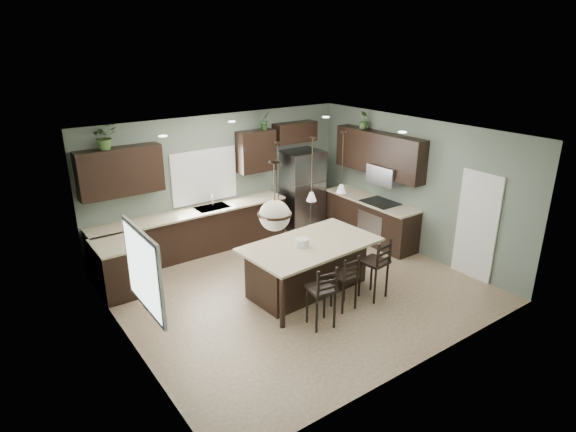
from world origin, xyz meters
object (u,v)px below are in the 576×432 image
(kitchen_island, at_px, (310,267))
(bar_stool_right, at_px, (374,268))
(bar_stool_left, at_px, (321,296))
(plant_back_left, at_px, (104,137))
(bar_stool_center, at_px, (344,282))
(refrigerator, at_px, (301,190))
(serving_dish, at_px, (302,243))

(kitchen_island, bearing_deg, bar_stool_right, -50.25)
(bar_stool_left, distance_m, bar_stool_right, 1.32)
(bar_stool_right, height_order, plant_back_left, plant_back_left)
(bar_stool_center, bearing_deg, refrigerator, 64.13)
(bar_stool_left, distance_m, plant_back_left, 4.72)
(bar_stool_left, height_order, bar_stool_center, bar_stool_left)
(refrigerator, xyz_separation_m, kitchen_island, (-1.76, -2.61, -0.46))
(plant_back_left, bearing_deg, bar_stool_center, -53.97)
(kitchen_island, bearing_deg, bar_stool_center, -86.61)
(bar_stool_right, bearing_deg, bar_stool_left, 179.88)
(plant_back_left, bearing_deg, refrigerator, -2.29)
(refrigerator, distance_m, bar_stool_center, 3.80)
(refrigerator, distance_m, bar_stool_right, 3.58)
(kitchen_island, height_order, bar_stool_center, bar_stool_center)
(bar_stool_left, height_order, bar_stool_right, bar_stool_right)
(refrigerator, relative_size, plant_back_left, 3.98)
(serving_dish, relative_size, bar_stool_center, 0.24)
(kitchen_island, bearing_deg, plant_back_left, 128.26)
(bar_stool_center, distance_m, plant_back_left, 4.90)
(bar_stool_center, bearing_deg, plant_back_left, 126.24)
(bar_stool_center, bearing_deg, bar_stool_right, -1.65)
(serving_dish, height_order, bar_stool_left, serving_dish)
(kitchen_island, relative_size, serving_dish, 9.80)
(kitchen_island, height_order, bar_stool_left, bar_stool_left)
(bar_stool_right, xyz_separation_m, plant_back_left, (-3.25, 3.58, 2.08))
(kitchen_island, distance_m, bar_stool_left, 1.11)
(plant_back_left, bearing_deg, serving_dish, -50.59)
(bar_stool_right, bearing_deg, serving_dish, 133.17)
(plant_back_left, bearing_deg, kitchen_island, -48.10)
(bar_stool_center, xyz_separation_m, plant_back_left, (-2.59, 3.56, 2.14))
(refrigerator, height_order, bar_stool_center, refrigerator)
(refrigerator, relative_size, serving_dish, 7.71)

